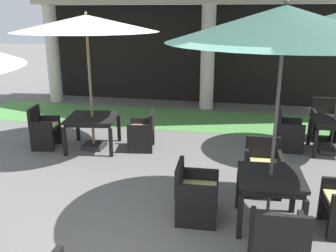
{
  "coord_description": "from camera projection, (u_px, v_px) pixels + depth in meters",
  "views": [
    {
      "loc": [
        1.0,
        -2.59,
        2.78
      ],
      "look_at": [
        -0.22,
        3.49,
        0.87
      ],
      "focal_mm": 38.93,
      "sensor_mm": 36.0,
      "label": 1
    }
  ],
  "objects": [
    {
      "name": "patio_table_mid_right",
      "position": [
        334.0,
        124.0,
        7.47
      ],
      "size": [
        0.86,
        0.86,
        0.72
      ],
      "rotation": [
        0.0,
        0.0,
        -0.01
      ],
      "color": "black",
      "rests_on": "ground"
    },
    {
      "name": "patio_table_mid_left",
      "position": [
        92.0,
        120.0,
        7.71
      ],
      "size": [
        1.16,
        1.16,
        0.71
      ],
      "rotation": [
        0.0,
        0.0,
        0.15
      ],
      "color": "black",
      "rests_on": "ground"
    },
    {
      "name": "patio_umbrella_mid_left",
      "position": [
        86.0,
        24.0,
        7.13
      ],
      "size": [
        2.88,
        2.88,
        2.83
      ],
      "color": "#2D2D2D",
      "rests_on": "ground"
    },
    {
      "name": "patio_table_near_foreground",
      "position": [
        270.0,
        182.0,
        4.85
      ],
      "size": [
        0.88,
        0.88,
        0.74
      ],
      "rotation": [
        0.0,
        0.0,
        0.04
      ],
      "color": "black",
      "rests_on": "ground"
    },
    {
      "name": "patio_chair_mid_right_north",
      "position": [
        324.0,
        121.0,
        8.36
      ],
      "size": [
        0.56,
        0.59,
        0.93
      ],
      "rotation": [
        0.0,
        0.0,
        -3.15
      ],
      "color": "black",
      "rests_on": "ground"
    },
    {
      "name": "patio_chair_near_foreground_north",
      "position": [
        263.0,
        168.0,
        5.86
      ],
      "size": [
        0.6,
        0.59,
        0.87
      ],
      "rotation": [
        0.0,
        0.0,
        -3.11
      ],
      "color": "black",
      "rests_on": "ground"
    },
    {
      "name": "patio_chair_mid_left_west",
      "position": [
        44.0,
        129.0,
        7.81
      ],
      "size": [
        0.57,
        0.63,
        0.89
      ],
      "rotation": [
        0.0,
        0.0,
        -1.42
      ],
      "color": "black",
      "rests_on": "ground"
    },
    {
      "name": "patio_chair_near_foreground_south",
      "position": [
        278.0,
        241.0,
        3.97
      ],
      "size": [
        0.6,
        0.57,
        0.86
      ],
      "rotation": [
        0.0,
        0.0,
        0.04
      ],
      "color": "black",
      "rests_on": "ground"
    },
    {
      "name": "patio_chair_mid_right_west",
      "position": [
        288.0,
        131.0,
        7.71
      ],
      "size": [
        0.55,
        0.59,
        0.88
      ],
      "rotation": [
        0.0,
        0.0,
        -1.58
      ],
      "color": "black",
      "rests_on": "ground"
    },
    {
      "name": "lawn_strip",
      "position": [
        201.0,
        120.0,
        9.92
      ],
      "size": [
        12.97,
        2.11,
        0.01
      ],
      "primitive_type": "cube",
      "color": "#519347",
      "rests_on": "ground"
    },
    {
      "name": "terracotta_urn",
      "position": [
        142.0,
        129.0,
        8.71
      ],
      "size": [
        0.28,
        0.28,
        0.38
      ],
      "color": "brown",
      "rests_on": "ground"
    },
    {
      "name": "patio_umbrella_near_foreground",
      "position": [
        285.0,
        25.0,
        4.25
      ],
      "size": [
        2.83,
        2.83,
        2.94
      ],
      "color": "#2D2D2D",
      "rests_on": "ground"
    },
    {
      "name": "patio_chair_near_foreground_west",
      "position": [
        195.0,
        193.0,
        5.08
      ],
      "size": [
        0.59,
        0.62,
        0.82
      ],
      "rotation": [
        0.0,
        0.0,
        -1.53
      ],
      "color": "black",
      "rests_on": "ground"
    },
    {
      "name": "patio_chair_mid_left_east",
      "position": [
        143.0,
        132.0,
        7.73
      ],
      "size": [
        0.61,
        0.67,
        0.82
      ],
      "rotation": [
        0.0,
        0.0,
        -4.56
      ],
      "color": "black",
      "rests_on": "ground"
    }
  ]
}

